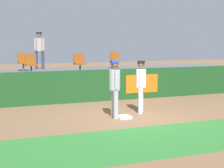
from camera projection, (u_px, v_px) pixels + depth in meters
The scene contains 12 objects.
ground_plane at pixel (131, 118), 11.92m from camera, with size 60.00×60.00×0.00m, color brown.
grass_foreground_strip at pixel (175, 138), 9.49m from camera, with size 18.00×2.80×0.01m, color #2D722D.
first_base at pixel (124, 117), 11.88m from camera, with size 0.40×0.40×0.08m, color white.
player_fielder_home at pixel (141, 83), 12.71m from camera, with size 0.53×0.48×1.79m.
player_runner_visitor at pixel (115, 85), 11.84m from camera, with size 0.40×0.51×1.85m.
field_wall at pixel (94, 86), 15.15m from camera, with size 18.00×0.26×1.29m.
bleacher_platform at pixel (75, 82), 17.52m from camera, with size 18.00×4.80×1.08m, color #59595E.
seat_front_center at pixel (80, 62), 16.31m from camera, with size 0.48×0.44×0.84m.
seat_back_left at pixel (23, 61), 17.14m from camera, with size 0.47×0.44×0.84m.
seat_back_right at pixel (115, 59), 18.90m from camera, with size 0.45×0.44×0.84m.
seat_front_left at pixel (31, 63), 15.51m from camera, with size 0.45×0.44×0.84m.
spectator_hooded at pixel (39, 48), 18.19m from camera, with size 0.48×0.45×1.82m.
Camera 1 is at (-5.04, -10.59, 2.46)m, focal length 59.49 mm.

